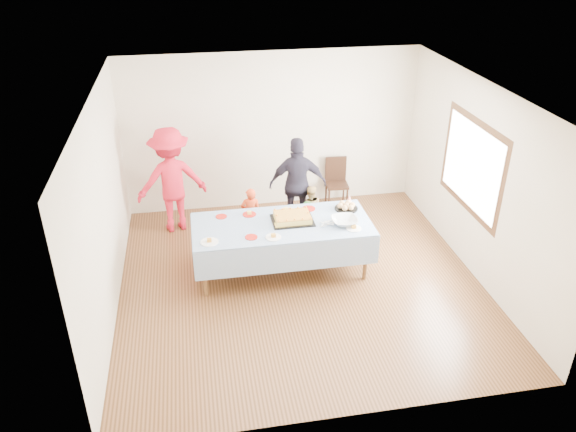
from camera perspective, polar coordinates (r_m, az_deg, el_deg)
name	(u,v)px	position (r m, az deg, el deg)	size (l,w,h in m)	color
ground	(300,280)	(8.04, 1.20, -6.54)	(5.00, 5.00, 0.00)	#492C14
room_walls	(305,165)	(7.19, 1.76, 5.21)	(5.04, 5.04, 2.72)	beige
party_table	(282,227)	(7.87, -0.62, -1.13)	(2.50, 1.10, 0.78)	brown
birthday_cake	(292,218)	(7.89, 0.45, -0.19)	(0.58, 0.45, 0.10)	black
rolls_tray	(346,206)	(8.26, 5.94, 0.98)	(0.34, 0.34, 0.10)	black
punch_bowl	(345,221)	(7.85, 5.76, -0.52)	(0.36, 0.36, 0.09)	silver
party_hat	(349,200)	(8.37, 6.24, 1.67)	(0.10, 0.10, 0.17)	white
fork_pile	(327,223)	(7.81, 3.95, -0.69)	(0.24, 0.18, 0.07)	white
plate_red_far_a	(221,217)	(8.07, -6.80, -0.05)	(0.16, 0.16, 0.01)	red
plate_red_far_b	(249,214)	(8.09, -3.95, 0.17)	(0.19, 0.19, 0.01)	red
plate_red_far_c	(286,211)	(8.17, -0.18, 0.53)	(0.17, 0.17, 0.01)	red
plate_red_far_d	(309,209)	(8.24, 2.12, 0.75)	(0.19, 0.19, 0.01)	red
plate_red_near	(251,237)	(7.52, -3.75, -2.15)	(0.17, 0.17, 0.01)	red
plate_white_left	(209,242)	(7.47, -7.99, -2.63)	(0.24, 0.24, 0.01)	white
plate_white_mid	(273,237)	(7.51, -1.49, -2.17)	(0.21, 0.21, 0.01)	white
plate_white_right	(354,228)	(7.77, 6.69, -1.26)	(0.21, 0.21, 0.01)	white
dining_chair	(336,179)	(9.96, 4.93, 3.78)	(0.40, 0.40, 0.86)	black
toddler_left	(251,214)	(8.82, -3.77, 0.19)	(0.32, 0.21, 0.89)	#E4421C
toddler_mid	(308,225)	(8.64, 2.01, -0.89)	(0.37, 0.24, 0.77)	#266F25
toddler_right	(310,209)	(9.07, 2.24, 0.74)	(0.39, 0.30, 0.80)	tan
adult_left	(171,180)	(9.14, -11.75, 3.61)	(1.12, 0.64, 1.73)	red
adult_right	(298,184)	(9.01, 0.99, 3.25)	(0.92, 0.38, 1.56)	#282432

